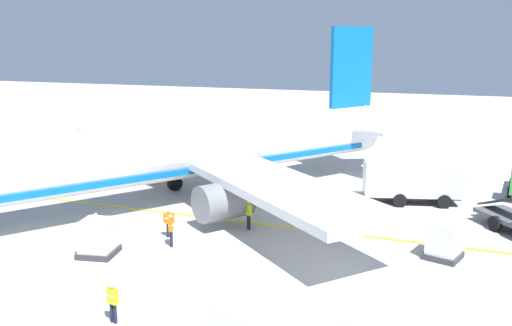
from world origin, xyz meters
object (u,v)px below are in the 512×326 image
(service_truck_fuel, at_px, (410,180))
(crew_marshaller, at_px, (249,212))
(crew_loader_right, at_px, (113,300))
(cargo_container_mid, at_px, (97,238))
(crew_loader_left, at_px, (169,221))
(airliner_foreground, at_px, (178,153))
(crew_supervisor, at_px, (171,228))
(cargo_container_near, at_px, (445,241))

(service_truck_fuel, bearing_deg, crew_marshaller, 136.38)
(crew_marshaller, xyz_separation_m, crew_loader_right, (-11.94, 1.11, -0.07))
(cargo_container_mid, distance_m, crew_loader_right, 7.37)
(cargo_container_mid, xyz_separation_m, crew_loader_left, (3.53, -2.19, 0.02))
(airliner_foreground, distance_m, crew_supervisor, 8.85)
(cargo_container_near, xyz_separation_m, crew_marshaller, (0.75, 10.82, 0.11))
(service_truck_fuel, xyz_separation_m, crew_marshaller, (-8.76, 8.34, -0.56))
(service_truck_fuel, distance_m, crew_loader_left, 16.69)
(crew_loader_left, bearing_deg, crew_marshaller, -52.86)
(crew_loader_right, bearing_deg, crew_marshaller, -5.31)
(crew_loader_right, relative_size, crew_supervisor, 0.92)
(airliner_foreground, height_order, crew_loader_left, airliner_foreground)
(cargo_container_near, relative_size, crew_marshaller, 1.18)
(crew_loader_left, height_order, crew_supervisor, crew_supervisor)
(crew_marshaller, relative_size, crew_loader_left, 1.07)
(crew_supervisor, bearing_deg, crew_loader_left, 33.18)
(airliner_foreground, bearing_deg, crew_marshaller, -120.16)
(service_truck_fuel, height_order, cargo_container_near, service_truck_fuel)
(crew_loader_right, bearing_deg, airliner_foreground, 18.91)
(cargo_container_mid, distance_m, crew_supervisor, 3.79)
(cargo_container_mid, relative_size, crew_loader_left, 1.27)
(crew_supervisor, bearing_deg, service_truck_fuel, -41.46)
(airliner_foreground, distance_m, crew_loader_left, 7.54)
(cargo_container_mid, height_order, crew_supervisor, cargo_container_mid)
(crew_marshaller, bearing_deg, airliner_foreground, 59.84)
(airliner_foreground, relative_size, crew_loader_right, 21.87)
(cargo_container_mid, height_order, crew_loader_right, cargo_container_mid)
(crew_loader_left, bearing_deg, crew_loader_right, -164.26)
(service_truck_fuel, distance_m, crew_supervisor, 17.01)
(service_truck_fuel, bearing_deg, crew_loader_right, 155.45)
(crew_marshaller, distance_m, crew_supervisor, 4.93)
(crew_loader_left, distance_m, crew_loader_right, 9.50)
(service_truck_fuel, xyz_separation_m, crew_supervisor, (-12.74, 11.25, -0.54))
(service_truck_fuel, relative_size, crew_loader_right, 4.05)
(service_truck_fuel, distance_m, cargo_container_mid, 20.74)
(crew_loader_left, distance_m, crew_supervisor, 1.42)
(airliner_foreground, relative_size, crew_supervisor, 20.18)
(crew_marshaller, bearing_deg, service_truck_fuel, -43.62)
(airliner_foreground, xyz_separation_m, cargo_container_near, (-4.53, -17.31, -2.46))
(crew_marshaller, relative_size, crew_supervisor, 0.98)
(crew_loader_left, bearing_deg, cargo_container_mid, 148.16)
(crew_marshaller, bearing_deg, cargo_container_mid, 137.08)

